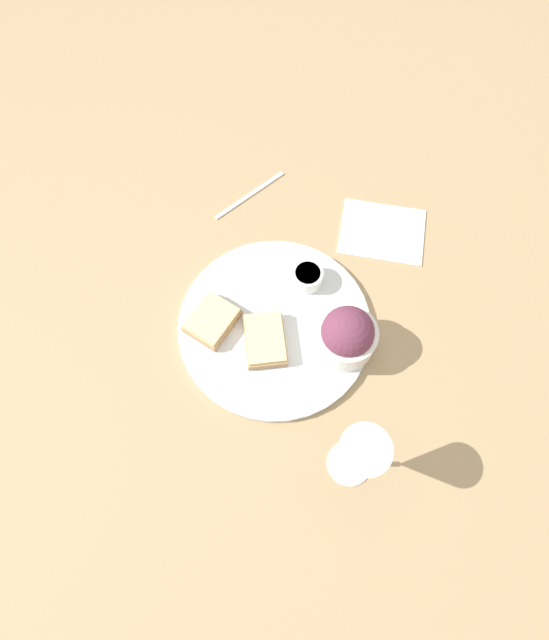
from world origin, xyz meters
name	(u,v)px	position (x,y,z in m)	size (l,w,h in m)	color
ground_plane	(274,327)	(0.00, 0.00, 0.00)	(4.00, 4.00, 0.00)	tan
dinner_plate	(274,326)	(0.00, 0.00, 0.01)	(0.34, 0.34, 0.01)	silver
salad_bowl	(347,335)	(0.02, -0.12, 0.06)	(0.10, 0.10, 0.10)	white
sauce_ramekin	(307,277)	(0.10, -0.02, 0.03)	(0.05, 0.05, 0.03)	white
cheese_toast_near	(265,340)	(-0.04, 0.00, 0.03)	(0.12, 0.11, 0.03)	tan
cheese_toast_far	(212,320)	(-0.04, 0.10, 0.03)	(0.09, 0.08, 0.03)	tan
wine_glass	(360,455)	(-0.16, -0.21, 0.11)	(0.07, 0.07, 0.16)	silver
napkin	(382,231)	(0.27, -0.10, 0.00)	(0.16, 0.19, 0.01)	white
fork	(250,195)	(0.23, 0.17, 0.00)	(0.16, 0.08, 0.01)	silver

